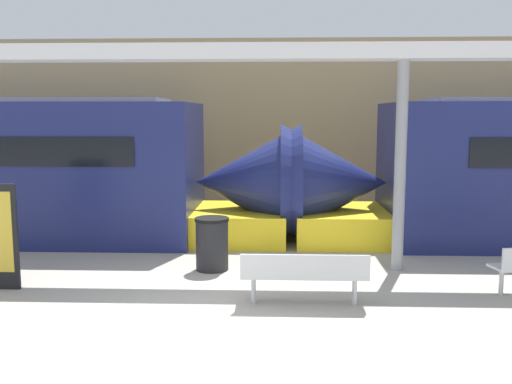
% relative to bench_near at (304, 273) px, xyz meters
% --- Properties ---
extents(ground_plane, '(60.00, 60.00, 0.00)m').
position_rel_bench_near_xyz_m(ground_plane, '(-1.28, -0.45, -0.51)').
color(ground_plane, '#A8A093').
extents(station_wall, '(56.00, 0.20, 5.00)m').
position_rel_bench_near_xyz_m(station_wall, '(-1.28, 8.41, 1.99)').
color(station_wall, tan).
rests_on(station_wall, ground_plane).
extents(bench_near, '(1.90, 0.44, 0.82)m').
position_rel_bench_near_xyz_m(bench_near, '(0.00, 0.00, 0.00)').
color(bench_near, silver).
rests_on(bench_near, ground_plane).
extents(trash_bin, '(0.63, 0.63, 0.97)m').
position_rel_bench_near_xyz_m(trash_bin, '(-1.60, 1.95, -0.02)').
color(trash_bin, black).
rests_on(trash_bin, ground_plane).
extents(support_column_near, '(0.21, 0.21, 3.80)m').
position_rel_bench_near_xyz_m(support_column_near, '(1.80, 2.09, 1.39)').
color(support_column_near, gray).
rests_on(support_column_near, ground_plane).
extents(canopy_beam, '(28.00, 0.60, 0.28)m').
position_rel_bench_near_xyz_m(canopy_beam, '(1.80, 2.09, 3.43)').
color(canopy_beam, silver).
rests_on(canopy_beam, support_column_near).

